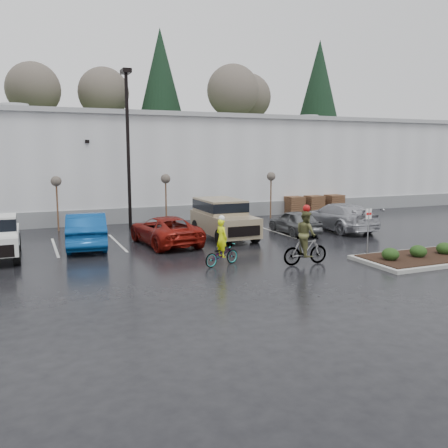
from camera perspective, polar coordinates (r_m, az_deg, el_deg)
name	(u,v)px	position (r m, az deg, el deg)	size (l,w,h in m)	color
ground	(293,268)	(19.14, 8.33, -5.23)	(120.00, 120.00, 0.00)	black
warehouse	(153,163)	(39.09, -8.56, 7.22)	(60.50, 15.50, 7.20)	silver
wooded_ridge	(107,165)	(61.66, -13.90, 6.96)	(80.00, 25.00, 6.00)	#2C411B
lamppost	(128,132)	(28.47, -11.52, 10.75)	(0.50, 1.00, 9.22)	black
sapling_west	(56,184)	(28.98, -19.53, 4.53)	(0.60, 0.60, 3.20)	#49311D
sapling_mid	(166,182)	(30.06, -7.03, 5.10)	(0.60, 0.60, 3.20)	#49311D
sapling_east	(271,179)	(32.90, 5.69, 5.42)	(0.60, 0.60, 3.20)	#49311D
pallet_stack_a	(294,205)	(35.18, 8.44, 2.22)	(1.20, 1.20, 1.35)	#49311D
pallet_stack_b	(314,204)	(36.09, 10.75, 2.32)	(1.20, 1.20, 1.35)	#49311D
pallet_stack_c	(334,203)	(37.11, 13.07, 2.42)	(1.20, 1.20, 1.35)	#49311D
curb_island	(444,256)	(22.79, 24.96, -3.52)	(8.00, 3.00, 0.15)	gray
mulch_bed	(444,254)	(22.77, 24.98, -3.29)	(7.60, 2.60, 0.04)	black
shrub_a	(390,254)	(20.63, 19.39, -3.45)	(0.70, 0.70, 0.52)	#1A3613
shrub_b	(418,251)	(21.65, 22.34, -3.05)	(0.70, 0.70, 0.52)	#1A3613
shrub_c	(445,248)	(22.73, 25.02, -2.69)	(0.70, 0.70, 0.52)	#1A3613
fire_lane_sign	(368,226)	(21.21, 16.95, -0.28)	(0.30, 0.05, 2.20)	gray
car_blue	(86,230)	(23.78, -16.24, -0.68)	(1.79, 5.14, 1.70)	navy
car_red	(165,230)	(23.73, -7.13, -0.75)	(2.36, 5.11, 1.42)	maroon
suv_tan	(224,219)	(25.26, 0.00, 0.62)	(2.20, 5.10, 2.06)	gray
car_grey	(295,222)	(26.98, 8.48, 0.27)	(1.58, 3.93, 1.34)	slate
car_far_silver	(338,217)	(28.64, 13.58, 0.88)	(2.26, 5.55, 1.61)	#ADAEB5
cyclist_hivis	(222,250)	(19.21, -0.29, -3.10)	(1.79, 1.10, 2.05)	#3F3F44
cyclist_olive	(306,243)	(19.57, 9.79, -2.28)	(1.92, 0.93, 2.47)	#3F3F44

